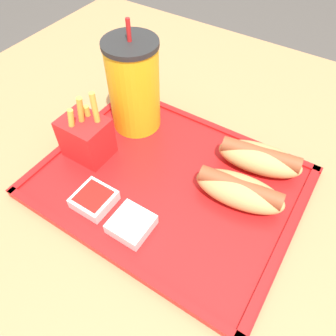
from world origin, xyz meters
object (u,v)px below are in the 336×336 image
(sauce_cup_mayo, at_px, (133,225))
(sauce_cup_ketchup, at_px, (94,199))
(hot_dog_far, at_px, (260,158))
(soda_cup, at_px, (134,86))
(hot_dog_near, at_px, (239,190))
(fries_carton, at_px, (86,137))

(sauce_cup_mayo, xyz_separation_m, sauce_cup_ketchup, (-0.08, 0.00, 0.00))
(sauce_cup_ketchup, bearing_deg, hot_dog_far, 48.12)
(soda_cup, bearing_deg, hot_dog_near, -14.32)
(soda_cup, xyz_separation_m, hot_dog_near, (0.23, -0.06, -0.06))
(soda_cup, relative_size, sauce_cup_mayo, 3.57)
(fries_carton, bearing_deg, hot_dog_near, 10.39)
(hot_dog_near, height_order, sauce_cup_ketchup, hot_dog_near)
(hot_dog_near, distance_m, fries_carton, 0.26)
(hot_dog_far, bearing_deg, fries_carton, -154.12)
(hot_dog_far, bearing_deg, hot_dog_near, -90.00)
(soda_cup, bearing_deg, fries_carton, -101.97)
(hot_dog_far, bearing_deg, sauce_cup_mayo, -117.02)
(soda_cup, height_order, fries_carton, soda_cup)
(fries_carton, xyz_separation_m, sauce_cup_mayo, (0.15, -0.08, -0.03))
(soda_cup, height_order, sauce_cup_ketchup, soda_cup)
(hot_dog_near, height_order, fries_carton, fries_carton)
(sauce_cup_mayo, bearing_deg, hot_dog_near, 50.63)
(fries_carton, relative_size, sauce_cup_ketchup, 2.25)
(hot_dog_near, distance_m, sauce_cup_ketchup, 0.22)
(sauce_cup_mayo, bearing_deg, hot_dog_far, 62.98)
(hot_dog_near, xyz_separation_m, sauce_cup_mayo, (-0.10, -0.13, -0.01))
(hot_dog_far, distance_m, sauce_cup_ketchup, 0.27)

